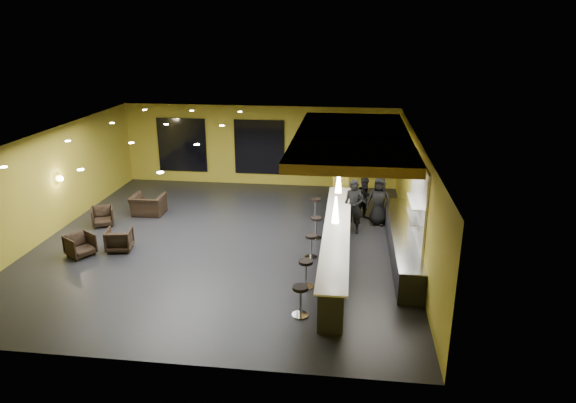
# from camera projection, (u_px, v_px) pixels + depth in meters

# --- Properties ---
(floor) EXTENTS (12.00, 13.00, 0.10)m
(floor) POSITION_uv_depth(u_px,v_px,m) (226.00, 242.00, 17.00)
(floor) COLOR black
(floor) RESTS_ON ground
(ceiling) EXTENTS (12.00, 13.00, 0.10)m
(ceiling) POSITION_uv_depth(u_px,v_px,m) (222.00, 135.00, 15.82)
(ceiling) COLOR black
(wall_back) EXTENTS (12.00, 0.10, 3.50)m
(wall_back) POSITION_uv_depth(u_px,v_px,m) (260.00, 145.00, 22.55)
(wall_back) COLOR #A08F23
(wall_back) RESTS_ON floor
(wall_front) EXTENTS (12.00, 0.10, 3.50)m
(wall_front) POSITION_uv_depth(u_px,v_px,m) (146.00, 290.00, 10.27)
(wall_front) COLOR #A08F23
(wall_front) RESTS_ON floor
(wall_left) EXTENTS (0.10, 13.00, 3.50)m
(wall_left) POSITION_uv_depth(u_px,v_px,m) (47.00, 184.00, 17.11)
(wall_left) COLOR #A08F23
(wall_left) RESTS_ON floor
(wall_right) EXTENTS (0.10, 13.00, 3.50)m
(wall_right) POSITION_uv_depth(u_px,v_px,m) (417.00, 198.00, 15.71)
(wall_right) COLOR #A08F23
(wall_right) RESTS_ON floor
(wood_soffit) EXTENTS (3.60, 8.00, 0.28)m
(wood_soffit) POSITION_uv_depth(u_px,v_px,m) (352.00, 138.00, 16.36)
(wood_soffit) COLOR #AD7D32
(wood_soffit) RESTS_ON ceiling
(window_left) EXTENTS (2.20, 0.06, 2.40)m
(window_left) POSITION_uv_depth(u_px,v_px,m) (182.00, 145.00, 22.87)
(window_left) COLOR black
(window_left) RESTS_ON wall_back
(window_center) EXTENTS (2.20, 0.06, 2.40)m
(window_center) POSITION_uv_depth(u_px,v_px,m) (259.00, 147.00, 22.47)
(window_center) COLOR black
(window_center) RESTS_ON wall_back
(window_right) EXTENTS (2.20, 0.06, 2.40)m
(window_right) POSITION_uv_depth(u_px,v_px,m) (328.00, 149.00, 22.12)
(window_right) COLOR black
(window_right) RESTS_ON wall_back
(tile_backsplash) EXTENTS (0.06, 3.20, 2.40)m
(tile_backsplash) POSITION_uv_depth(u_px,v_px,m) (418.00, 201.00, 14.70)
(tile_backsplash) COLOR white
(tile_backsplash) RESTS_ON wall_right
(bar_counter) EXTENTS (0.60, 8.00, 1.00)m
(bar_counter) POSITION_uv_depth(u_px,v_px,m) (336.00, 245.00, 15.46)
(bar_counter) COLOR black
(bar_counter) RESTS_ON floor
(bar_top) EXTENTS (0.78, 8.10, 0.05)m
(bar_top) POSITION_uv_depth(u_px,v_px,m) (337.00, 229.00, 15.29)
(bar_top) COLOR white
(bar_top) RESTS_ON bar_counter
(prep_counter) EXTENTS (0.70, 6.00, 0.86)m
(prep_counter) POSITION_uv_depth(u_px,v_px,m) (402.00, 244.00, 15.72)
(prep_counter) COLOR black
(prep_counter) RESTS_ON floor
(prep_top) EXTENTS (0.72, 6.00, 0.03)m
(prep_top) POSITION_uv_depth(u_px,v_px,m) (403.00, 230.00, 15.57)
(prep_top) COLOR silver
(prep_top) RESTS_ON prep_counter
(wall_shelf_lower) EXTENTS (0.30, 1.50, 0.03)m
(wall_shelf_lower) POSITION_uv_depth(u_px,v_px,m) (413.00, 216.00, 14.66)
(wall_shelf_lower) COLOR silver
(wall_shelf_lower) RESTS_ON wall_right
(wall_shelf_upper) EXTENTS (0.30, 1.50, 0.03)m
(wall_shelf_upper) POSITION_uv_depth(u_px,v_px,m) (414.00, 201.00, 14.51)
(wall_shelf_upper) COLOR silver
(wall_shelf_upper) RESTS_ON wall_right
(column) EXTENTS (0.60, 0.60, 3.50)m
(column) POSITION_uv_depth(u_px,v_px,m) (341.00, 165.00, 19.36)
(column) COLOR olive
(column) RESTS_ON floor
(wall_sconce) EXTENTS (0.22, 0.22, 0.22)m
(wall_sconce) POSITION_uv_depth(u_px,v_px,m) (60.00, 179.00, 17.54)
(wall_sconce) COLOR #FFE5B2
(wall_sconce) RESTS_ON wall_left
(pendant_0) EXTENTS (0.20, 0.20, 0.70)m
(pendant_0) POSITION_uv_depth(u_px,v_px,m) (336.00, 210.00, 12.98)
(pendant_0) COLOR white
(pendant_0) RESTS_ON wood_soffit
(pendant_1) EXTENTS (0.20, 0.20, 0.70)m
(pendant_1) POSITION_uv_depth(u_px,v_px,m) (339.00, 181.00, 15.32)
(pendant_1) COLOR white
(pendant_1) RESTS_ON wood_soffit
(pendant_2) EXTENTS (0.20, 0.20, 0.70)m
(pendant_2) POSITION_uv_depth(u_px,v_px,m) (341.00, 161.00, 17.67)
(pendant_2) COLOR white
(pendant_2) RESTS_ON wood_soffit
(staff_a) EXTENTS (0.74, 0.55, 1.88)m
(staff_a) POSITION_uv_depth(u_px,v_px,m) (354.00, 207.00, 17.38)
(staff_a) COLOR black
(staff_a) RESTS_ON floor
(staff_b) EXTENTS (0.96, 0.87, 1.59)m
(staff_b) POSITION_uv_depth(u_px,v_px,m) (365.00, 199.00, 18.63)
(staff_b) COLOR black
(staff_b) RESTS_ON floor
(staff_c) EXTENTS (0.96, 0.73, 1.75)m
(staff_c) POSITION_uv_depth(u_px,v_px,m) (379.00, 201.00, 18.13)
(staff_c) COLOR black
(staff_c) RESTS_ON floor
(armchair_a) EXTENTS (1.04, 1.03, 0.69)m
(armchair_a) POSITION_uv_depth(u_px,v_px,m) (80.00, 245.00, 15.82)
(armchair_a) COLOR black
(armchair_a) RESTS_ON floor
(armchair_b) EXTENTS (0.90, 0.91, 0.71)m
(armchair_b) POSITION_uv_depth(u_px,v_px,m) (119.00, 240.00, 16.20)
(armchair_b) COLOR black
(armchair_b) RESTS_ON floor
(armchair_c) EXTENTS (0.97, 0.98, 0.68)m
(armchair_c) POSITION_uv_depth(u_px,v_px,m) (103.00, 216.00, 18.21)
(armchair_c) COLOR black
(armchair_c) RESTS_ON floor
(armchair_d) EXTENTS (1.19, 1.04, 0.76)m
(armchair_d) POSITION_uv_depth(u_px,v_px,m) (148.00, 205.00, 19.24)
(armchair_d) COLOR black
(armchair_d) RESTS_ON floor
(bar_stool_0) EXTENTS (0.41, 0.41, 0.81)m
(bar_stool_0) POSITION_uv_depth(u_px,v_px,m) (300.00, 297.00, 12.47)
(bar_stool_0) COLOR silver
(bar_stool_0) RESTS_ON floor
(bar_stool_1) EXTENTS (0.40, 0.40, 0.80)m
(bar_stool_1) POSITION_uv_depth(u_px,v_px,m) (306.00, 270.00, 13.84)
(bar_stool_1) COLOR silver
(bar_stool_1) RESTS_ON floor
(bar_stool_2) EXTENTS (0.38, 0.38, 0.75)m
(bar_stool_2) POSITION_uv_depth(u_px,v_px,m) (311.00, 243.00, 15.63)
(bar_stool_2) COLOR silver
(bar_stool_2) RESTS_ON floor
(bar_stool_3) EXTENTS (0.38, 0.38, 0.76)m
(bar_stool_3) POSITION_uv_depth(u_px,v_px,m) (316.00, 225.00, 17.03)
(bar_stool_3) COLOR silver
(bar_stool_3) RESTS_ON floor
(bar_stool_4) EXTENTS (0.40, 0.40, 0.78)m
(bar_stool_4) POSITION_uv_depth(u_px,v_px,m) (315.00, 206.00, 18.79)
(bar_stool_4) COLOR silver
(bar_stool_4) RESTS_ON floor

